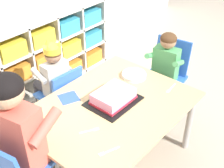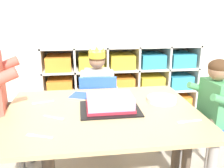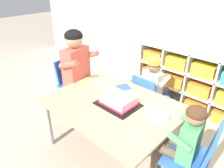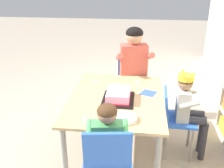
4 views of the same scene
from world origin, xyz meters
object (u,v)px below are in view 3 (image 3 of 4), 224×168
Objects in this scene: birthday_cake_on_tray at (118,101)px; paper_plate_stack at (158,116)px; classroom_chair_blue at (148,97)px; fork_near_child_seat at (87,95)px; activity_table at (112,109)px; child_with_crown at (155,82)px; adult_helper_seated at (81,68)px; fork_at_table_front_edge at (66,101)px; guest_at_table_side at (182,140)px; classroom_chair_guest_side at (195,157)px; fork_scattered_mid_table at (139,139)px; classroom_chair_adult_side at (74,82)px; fork_near_cake_tray at (98,83)px.

paper_plate_stack is at bearing 13.20° from birthday_cake_on_tray.
classroom_chair_blue is 5.44× the size of fork_near_child_seat.
activity_table is 6.00× the size of paper_plate_stack.
child_with_crown is at bearing -89.70° from classroom_chair_blue.
adult_helper_seated is at bearing 42.35° from child_with_crown.
adult_helper_seated is 3.02× the size of birthday_cake_on_tray.
fork_at_table_front_edge is (-0.75, -0.37, -0.01)m from paper_plate_stack.
classroom_chair_blue reaches higher than fork_at_table_front_edge.
guest_at_table_side is 7.18× the size of fork_near_child_seat.
fork_near_child_seat is (-1.06, -0.08, 0.11)m from classroom_chair_guest_side.
activity_table is 0.50m from fork_scattered_mid_table.
guest_at_table_side reaches higher than classroom_chair_adult_side.
child_with_crown reaches higher than paper_plate_stack.
birthday_cake_on_tray is 0.47m from fork_near_cake_tray.
adult_helper_seated reaches higher than paper_plate_stack.
fork_near_cake_tray is at bearing 45.16° from classroom_chair_blue.
activity_table is 0.11m from birthday_cake_on_tray.
classroom_chair_blue is 0.94m from classroom_chair_guest_side.
child_with_crown is 0.93m from guest_at_table_side.
child_with_crown reaches higher than classroom_chair_guest_side.
fork_scattered_mid_table is at bearing -63.56° from classroom_chair_guest_side.
birthday_cake_on_tray is at bearing 20.62° from activity_table.
guest_at_table_side reaches higher than birthday_cake_on_tray.
classroom_chair_blue is 0.56m from fork_near_cake_tray.
fork_at_table_front_edge is at bearing 102.47° from fork_near_child_seat.
classroom_chair_adult_side is at bearing 158.79° from fork_scattered_mid_table.
paper_plate_stack reaches higher than fork_near_child_seat.
birthday_cake_on_tray is 2.54× the size of fork_scattered_mid_table.
activity_table is at bearing 59.13° from fork_at_table_front_edge.
birthday_cake_on_tray is 1.87× the size of paper_plate_stack.
classroom_chair_guest_side is 1.07m from fork_near_child_seat.
birthday_cake_on_tray is (-0.63, 0.02, 0.05)m from guest_at_table_side.
birthday_cake_on_tray is at bearing -97.97° from classroom_chair_guest_side.
classroom_chair_adult_side is at bearing 90.00° from adult_helper_seated.
fork_scattered_mid_table is (-0.23, -0.21, 0.01)m from guest_at_table_side.
paper_plate_stack reaches higher than activity_table.
classroom_chair_blue is 3.34× the size of paper_plate_stack.
fork_scattered_mid_table is at bearing -41.87° from fork_near_cake_tray.
guest_at_table_side is at bearing -20.76° from paper_plate_stack.
classroom_chair_blue is at bearing 90.30° from child_with_crown.
activity_table is 1.36× the size of guest_at_table_side.
guest_at_table_side is at bearing -107.50° from adult_helper_seated.
paper_plate_stack is at bearing 92.31° from fork_scattered_mid_table.
child_with_crown reaches higher than fork_at_table_front_edge.
classroom_chair_blue is 0.18m from child_with_crown.
adult_helper_seated reaches higher than birthday_cake_on_tray.
adult_helper_seated is at bearing 169.53° from birthday_cake_on_tray.
fork_near_cake_tray is at bearing 158.52° from birthday_cake_on_tray.
classroom_chair_blue reaches higher than fork_near_cake_tray.
paper_plate_stack is at bearing -136.02° from fork_near_child_seat.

